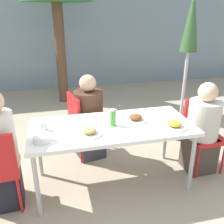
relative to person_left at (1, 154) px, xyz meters
The scene contains 15 objects.
ground_plane 1.25m from the person_left, ahead, with size 24.00×24.00×0.00m, color tan.
building_facade 4.40m from the person_left, 75.23° to the left, with size 10.00×0.20×3.00m.
dining_table 1.10m from the person_left, ahead, with size 1.69×0.77×0.72m.
person_left is the anchor object (origin of this frame).
chair_right 2.25m from the person_left, ahead, with size 0.41×0.41×0.86m.
person_right 2.20m from the person_left, ahead, with size 0.37×0.37×1.11m.
chair_far 1.14m from the person_left, 41.35° to the left, with size 0.48×0.48×0.86m.
person_far 1.19m from the person_left, 37.41° to the left, with size 0.40×0.40×1.12m.
closed_umbrella 2.72m from the person_left, 21.88° to the left, with size 0.36×0.36×2.10m.
plate_0 1.39m from the person_left, ahead, with size 0.26×0.26×0.07m.
plate_1 0.85m from the person_left, ahead, with size 0.25×0.25×0.07m.
plate_2 1.72m from the person_left, ahead, with size 0.26×0.26×0.07m.
bottle 1.13m from the person_left, ahead, with size 0.06×0.06×0.18m.
drinking_cup 0.46m from the person_left, 18.07° to the left, with size 0.08×0.08×0.09m.
salad_bowl 0.44m from the person_left, 14.56° to the right, with size 0.17×0.17×0.06m.
Camera 1 is at (-0.55, -2.29, 1.84)m, focal length 40.00 mm.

